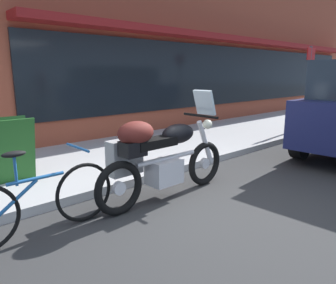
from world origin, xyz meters
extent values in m
plane|color=#2F2F2F|center=(0.00, 0.00, 0.00)|extent=(80.00, 80.00, 0.00)
cube|color=#97432D|center=(6.55, 4.47, 3.63)|extent=(21.10, 0.35, 7.27)
cube|color=black|center=(6.55, 4.26, 1.55)|extent=(14.77, 0.06, 1.80)
cube|color=maroon|center=(6.55, 4.04, 2.65)|extent=(14.77, 0.60, 0.16)
cube|color=#A9A9A9|center=(9.00, 2.84, 0.06)|extent=(30.00, 2.91, 0.12)
torus|color=black|center=(0.66, 0.77, 0.32)|extent=(0.65, 0.10, 0.65)
cylinder|color=silver|center=(0.66, 0.77, 0.32)|extent=(0.16, 0.06, 0.16)
torus|color=black|center=(-0.86, 0.75, 0.32)|extent=(0.65, 0.10, 0.65)
cylinder|color=silver|center=(-0.86, 0.75, 0.32)|extent=(0.16, 0.06, 0.16)
cube|color=silver|center=(-0.15, 0.76, 0.37)|extent=(0.44, 0.30, 0.32)
cylinder|color=silver|center=(-0.10, 0.76, 0.54)|extent=(0.99, 0.07, 0.06)
ellipsoid|color=black|center=(0.10, 0.76, 0.84)|extent=(0.52, 0.29, 0.26)
cube|color=black|center=(-0.32, 0.75, 0.78)|extent=(0.60, 0.25, 0.11)
cube|color=black|center=(-0.65, 0.75, 0.76)|extent=(0.28, 0.22, 0.18)
cylinder|color=silver|center=(0.66, 0.77, 0.64)|extent=(0.35, 0.07, 0.67)
cylinder|color=black|center=(0.54, 0.76, 1.04)|extent=(0.04, 0.62, 0.04)
cube|color=silver|center=(0.62, 0.76, 1.22)|extent=(0.15, 0.32, 0.35)
sphere|color=#EAEACC|center=(0.70, 0.77, 0.90)|extent=(0.14, 0.14, 0.14)
cube|color=#A7A7A7|center=(-0.60, 0.99, 0.60)|extent=(0.44, 0.20, 0.44)
cube|color=black|center=(-0.60, 1.10, 0.60)|extent=(0.37, 0.02, 0.03)
ellipsoid|color=#591E19|center=(-0.60, 0.75, 0.94)|extent=(0.48, 0.33, 0.28)
torus|color=black|center=(-1.23, 0.88, 0.33)|extent=(0.67, 0.04, 0.67)
cylinder|color=#1E5999|center=(-1.74, 0.88, 0.61)|extent=(0.56, 0.04, 0.04)
cylinder|color=#1E5999|center=(-1.94, 0.87, 0.45)|extent=(0.44, 0.04, 0.32)
cylinder|color=#1E5999|center=(-1.92, 0.87, 0.73)|extent=(0.03, 0.03, 0.30)
ellipsoid|color=black|center=(-1.92, 0.87, 0.89)|extent=(0.22, 0.10, 0.06)
cylinder|color=#1E5999|center=(-1.28, 0.88, 0.85)|extent=(0.03, 0.48, 0.03)
cylinder|color=black|center=(3.15, 0.49, 0.33)|extent=(0.67, 0.25, 0.66)
cube|color=#1E511E|center=(-1.48, 2.37, 0.57)|extent=(0.55, 0.19, 0.90)
cube|color=#1E511E|center=(-1.48, 2.59, 0.57)|extent=(0.55, 0.19, 0.90)
cylinder|color=#59595B|center=(5.99, 1.74, 1.23)|extent=(0.07, 0.07, 2.21)
cube|color=red|center=(5.99, 1.72, 2.13)|extent=(0.44, 0.02, 0.32)
camera|label=1|loc=(-2.79, -2.21, 1.63)|focal=34.01mm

